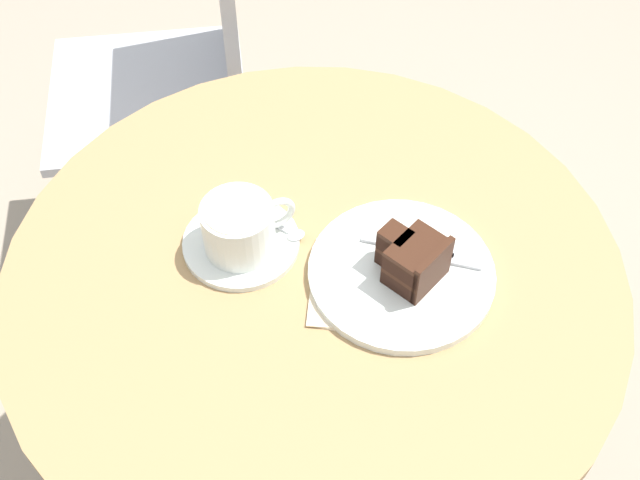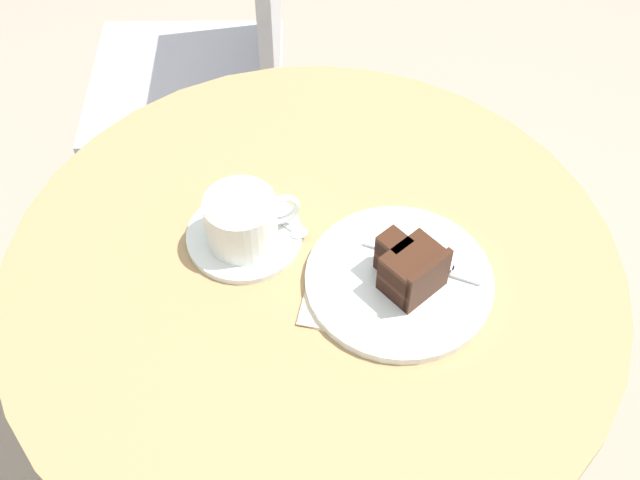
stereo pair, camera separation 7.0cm
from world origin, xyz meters
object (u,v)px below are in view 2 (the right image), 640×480
coffee_cup (243,219)px  napkin (369,291)px  fork (437,264)px  cafe_chair (227,43)px  cake_slice (411,269)px  saucer (245,236)px  cake_plate (399,280)px  teaspoon (281,222)px

coffee_cup → napkin: bearing=-46.8°
fork → cafe_chair: bearing=137.2°
cake_slice → saucer: bearing=138.6°
cake_plate → cafe_chair: cafe_chair is taller
saucer → cake_slice: size_ratio=1.64×
coffee_cup → cake_plate: (0.16, -0.13, -0.04)m
cake_plate → coffee_cup: bearing=141.4°
saucer → cafe_chair: size_ratio=0.16×
saucer → fork: size_ratio=1.19×
cake_plate → napkin: 0.04m
coffee_cup → cafe_chair: 0.65m
coffee_cup → teaspoon: 0.06m
cake_plate → teaspoon: bearing=128.7°
napkin → coffee_cup: bearing=133.2°
saucer → coffee_cup: size_ratio=1.22×
saucer → cake_plate: (0.16, -0.13, 0.00)m
cake_plate → napkin: size_ratio=1.11×
coffee_cup → teaspoon: bearing=8.1°
teaspoon → fork: (0.16, -0.13, 0.00)m
coffee_cup → cake_plate: size_ratio=0.53×
teaspoon → cafe_chair: (0.08, 0.60, -0.18)m
saucer → coffee_cup: (-0.00, -0.01, 0.04)m
teaspoon → fork: 0.20m
cake_plate → cafe_chair: (-0.02, 0.73, -0.17)m
cake_plate → fork: bearing=1.0°
cake_plate → cafe_chair: 0.75m
coffee_cup → napkin: size_ratio=0.59×
saucer → teaspoon: (0.05, 0.00, 0.01)m
teaspoon → cake_slice: cake_slice is taller
cake_slice → napkin: cake_slice is taller
fork → napkin: bearing=-138.0°
saucer → coffee_cup: bearing=-102.3°
teaspoon → coffee_cup: bearing=-111.7°
saucer → cake_slice: 0.22m
cake_slice → napkin: (-0.05, 0.01, -0.04)m
cake_slice → napkin: 0.06m
cafe_chair → cake_plate: bearing=21.1°
coffee_cup → fork: coffee_cup is taller
cake_slice → napkin: bearing=166.1°
cake_slice → cafe_chair: cafe_chair is taller
cafe_chair → fork: bearing=25.0°
fork → saucer: bearing=-171.1°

